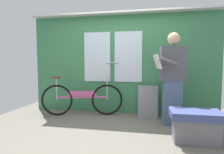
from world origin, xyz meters
TOP-DOWN VIEW (x-y plane):
  - ground_plane at (0.00, 0.00)m, footprint 5.11×3.91m
  - train_door_wall at (-0.01, 1.15)m, footprint 4.11×0.28m
  - bicycle_near_door at (-0.81, 0.78)m, footprint 1.70×0.56m
  - passenger_reading_newspaper at (1.01, 0.49)m, footprint 0.60×0.52m
  - trash_bin_by_wall at (0.59, 0.94)m, footprint 0.40×0.28m
  - bench_seat_corner at (1.25, -0.20)m, footprint 0.70×0.44m

SIDE VIEW (x-z plane):
  - ground_plane at x=0.00m, z-range -0.04..0.00m
  - bench_seat_corner at x=1.25m, z-range 0.02..0.47m
  - trash_bin_by_wall at x=0.59m, z-range 0.00..0.65m
  - bicycle_near_door at x=-0.81m, z-range -0.08..0.80m
  - passenger_reading_newspaper at x=1.01m, z-range 0.05..1.71m
  - train_door_wall at x=-0.01m, z-range 0.05..2.26m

